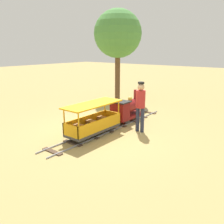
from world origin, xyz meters
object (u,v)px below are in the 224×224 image
object	(u,v)px
conductor_person	(140,103)
locomotive	(126,109)
oak_tree_near	(118,34)
passenger_car	(93,122)

from	to	relation	value
conductor_person	locomotive	bearing A→B (deg)	147.95
conductor_person	oak_tree_near	size ratio (longest dim) A/B	0.36
locomotive	oak_tree_near	distance (m)	4.79
locomotive	conductor_person	size ratio (longest dim) A/B	0.89
locomotive	passenger_car	distance (m)	1.77
locomotive	conductor_person	bearing A→B (deg)	-32.05
passenger_car	oak_tree_near	distance (m)	6.05
conductor_person	oak_tree_near	bearing A→B (deg)	135.37
locomotive	conductor_person	xyz separation A→B (m)	(0.95, -0.59, 0.47)
passenger_car	oak_tree_near	bearing A→B (deg)	118.99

